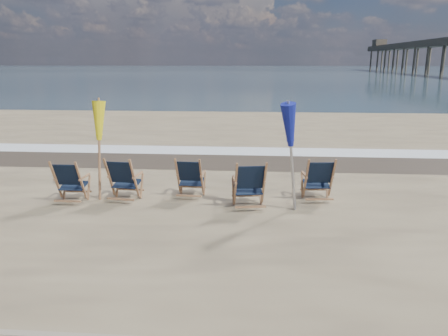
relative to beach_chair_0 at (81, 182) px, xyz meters
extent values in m
plane|color=#344957|center=(3.08, 125.66, -0.50)|extent=(400.00, 400.00, 0.00)
cube|color=silver|center=(3.08, 5.96, -0.49)|extent=(200.00, 1.40, 0.01)
cube|color=#42362A|center=(3.08, 4.46, -0.49)|extent=(200.00, 2.60, 0.00)
cylinder|color=#996944|center=(0.27, 0.46, 0.59)|extent=(0.06, 0.06, 2.16)
cone|color=yellow|center=(0.27, 0.46, 1.19)|extent=(0.30, 0.30, 0.85)
cylinder|color=#A5A5AD|center=(4.44, -0.20, 0.64)|extent=(0.06, 0.06, 2.28)
cone|color=navy|center=(4.44, -0.20, 1.31)|extent=(0.30, 0.30, 0.85)
camera|label=1|loc=(3.75, -8.72, 2.53)|focal=35.00mm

